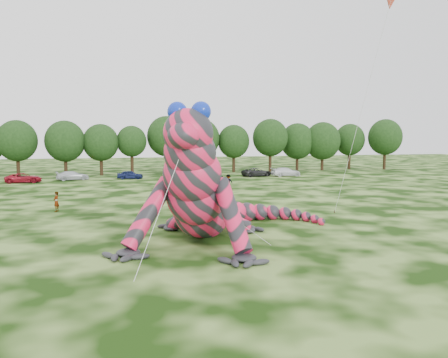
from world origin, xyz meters
TOP-DOWN VIEW (x-y plane):
  - ground at (0.00, 0.00)m, footprint 240.00×240.00m
  - inflatable_gecko at (3.66, 6.84)m, footprint 20.70×22.15m
  - flying_kite at (18.63, 8.84)m, footprint 2.80×4.83m
  - tree_6 at (-17.56, 56.68)m, footprint 6.52×5.86m
  - tree_7 at (-10.08, 56.80)m, footprint 6.68×6.01m
  - tree_8 at (-4.22, 56.99)m, footprint 6.14×5.53m
  - tree_9 at (1.06, 57.35)m, footprint 5.27×4.74m
  - tree_10 at (7.40, 58.58)m, footprint 7.09×6.38m
  - tree_11 at (13.79, 58.20)m, footprint 7.01×6.31m
  - tree_12 at (20.01, 57.74)m, footprint 5.99×5.39m
  - tree_13 at (27.13, 57.13)m, footprint 6.83×6.15m
  - tree_14 at (33.46, 58.72)m, footprint 6.82×6.14m
  - tree_15 at (38.47, 57.77)m, footprint 7.17×6.45m
  - tree_16 at (45.45, 59.37)m, footprint 6.26×5.63m
  - tree_17 at (51.95, 56.66)m, footprint 6.98×6.28m
  - car_2 at (-15.02, 47.02)m, footprint 5.22×2.66m
  - car_3 at (-8.41, 49.29)m, footprint 5.17×2.85m
  - car_4 at (0.37, 48.84)m, footprint 4.28×2.33m
  - car_5 at (8.95, 49.17)m, footprint 4.02×1.97m
  - car_6 at (21.38, 48.13)m, footprint 5.51×3.31m
  - car_7 at (26.31, 47.22)m, footprint 5.21×2.29m
  - spectator_2 at (12.21, 32.54)m, footprint 1.29×0.85m
  - spectator_0 at (-7.36, 19.62)m, footprint 0.63×0.77m
  - spectator_3 at (11.43, 32.91)m, footprint 0.62×1.06m

SIDE VIEW (x-z plane):
  - ground at x=0.00m, z-range 0.00..0.00m
  - car_5 at x=8.95m, z-range 0.00..1.27m
  - car_4 at x=0.37m, z-range 0.00..1.38m
  - car_2 at x=-15.02m, z-range 0.00..1.41m
  - car_3 at x=-8.41m, z-range 0.00..1.42m
  - car_6 at x=21.38m, z-range 0.00..1.43m
  - car_7 at x=26.31m, z-range 0.00..1.49m
  - spectator_3 at x=11.43m, z-range 0.00..1.70m
  - spectator_0 at x=-7.36m, z-range 0.00..1.83m
  - spectator_2 at x=12.21m, z-range 0.00..1.87m
  - tree_9 at x=1.06m, z-range 0.00..8.68m
  - inflatable_gecko at x=3.66m, z-range 0.00..8.84m
  - tree_8 at x=-4.22m, z-range 0.00..8.94m
  - tree_12 at x=20.01m, z-range 0.00..8.97m
  - tree_16 at x=45.45m, z-range 0.00..9.37m
  - tree_14 at x=33.46m, z-range 0.00..9.40m
  - tree_7 at x=-10.08m, z-range 0.00..9.48m
  - tree_6 at x=-17.56m, z-range 0.00..9.49m
  - tree_15 at x=38.47m, z-range 0.00..9.63m
  - tree_11 at x=13.79m, z-range 0.00..10.07m
  - tree_13 at x=27.13m, z-range 0.00..10.13m
  - tree_17 at x=51.95m, z-range 0.00..10.30m
  - tree_10 at x=7.40m, z-range 0.00..10.50m
  - flying_kite at x=18.63m, z-range 6.91..25.18m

